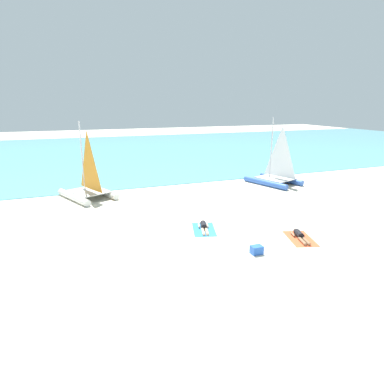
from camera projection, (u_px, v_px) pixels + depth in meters
name	position (u px, v px, depth m)	size (l,w,h in m)	color
ground_plane	(169.00, 192.00, 23.36)	(120.00, 120.00, 0.00)	beige
ocean_water	(123.00, 151.00, 42.98)	(120.00, 40.00, 0.05)	#5BB2C1
sailboat_white	(88.00, 187.00, 21.67)	(3.88, 4.58, 5.09)	white
sailboat_blue	(275.00, 174.00, 25.45)	(3.68, 4.56, 5.16)	blue
towel_left	(204.00, 229.00, 16.37)	(1.10, 1.90, 0.01)	#338CD8
sunbather_left	(204.00, 227.00, 16.40)	(0.81, 1.55, 0.30)	black
towel_right	(300.00, 239.00, 15.26)	(1.10, 1.90, 0.01)	#EA5933
sunbather_right	(300.00, 236.00, 15.29)	(0.81, 1.54, 0.30)	black
cooler_box	(257.00, 250.00, 13.70)	(0.50, 0.36, 0.36)	blue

